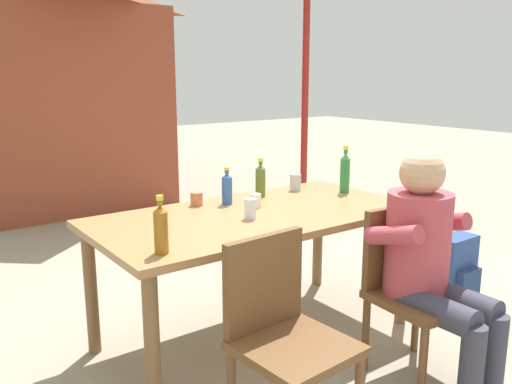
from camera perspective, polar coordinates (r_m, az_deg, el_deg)
The scene contains 16 objects.
ground_plane at distance 3.33m, azimuth 0.00°, elevation -15.04°, with size 24.00×24.00×0.00m, color gray.
dining_table at distance 3.08m, azimuth 0.00°, elevation -3.73°, with size 1.85×0.94×0.77m.
chair_near_right at distance 2.90m, azimuth 16.12°, elevation -9.28°, with size 0.47×0.47×0.87m.
chair_near_left at distance 2.34m, azimuth 2.81°, elevation -14.27°, with size 0.47×0.47×0.87m.
person_in_white_shirt at distance 2.78m, azimuth 18.03°, elevation -6.71°, with size 0.47×0.62×1.18m.
bottle_olive at distance 3.42m, azimuth 0.48°, elevation 1.27°, with size 0.06×0.06×0.25m.
bottle_green at distance 3.58m, azimuth 9.45°, elevation 2.06°, with size 0.06×0.06×0.31m.
bottle_blue at distance 3.23m, azimuth -3.11°, elevation 0.41°, with size 0.06×0.06×0.23m.
bottle_amber at distance 2.38m, azimuth -10.10°, elevation -3.86°, with size 0.06×0.06×0.26m.
cup_white at distance 3.16m, azimuth -0.03°, elevation -0.92°, with size 0.06×0.06×0.08m, color white.
cup_terracotta at distance 3.22m, azimuth -6.35°, elevation -0.73°, with size 0.07×0.07×0.08m, color #BC6B47.
cup_steel at distance 3.62m, azimuth 4.23°, elevation 1.03°, with size 0.07×0.07×0.11m, color #B2B7BC.
cup_glass at distance 2.91m, azimuth -0.61°, elevation -1.80°, with size 0.07×0.07×0.11m, color silver.
backpack_by_near_side at distance 3.98m, azimuth 20.52°, elevation -7.72°, with size 0.30×0.22×0.45m.
brick_kiosk at distance 6.80m, azimuth -20.11°, elevation 11.30°, with size 2.40×2.04×2.83m.
lamp_post at distance 6.39m, azimuth 5.36°, elevation 15.46°, with size 0.56×0.20×2.62m.
Camera 1 is at (-1.74, -2.38, 1.54)m, focal length 37.56 mm.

